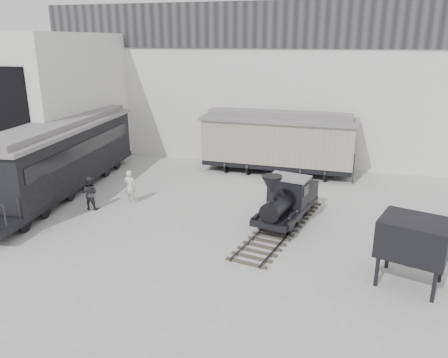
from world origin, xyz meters
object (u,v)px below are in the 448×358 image
(boxcar, at_px, (278,141))
(visitor_b, at_px, (90,193))
(locomotive, at_px, (286,203))
(passenger_coach, at_px, (63,155))
(visitor_a, at_px, (130,187))
(coal_hopper, at_px, (413,243))

(boxcar, height_order, visitor_b, boxcar)
(locomotive, xyz_separation_m, visitor_b, (-10.17, -0.81, -0.18))
(locomotive, bearing_deg, passenger_coach, -174.42)
(visitor_a, bearing_deg, visitor_b, 44.14)
(visitor_b, bearing_deg, coal_hopper, 162.01)
(locomotive, height_order, boxcar, boxcar)
(passenger_coach, height_order, visitor_a, passenger_coach)
(boxcar, height_order, passenger_coach, boxcar)
(boxcar, distance_m, coal_hopper, 14.50)
(boxcar, relative_size, passenger_coach, 0.69)
(locomotive, height_order, visitor_a, locomotive)
(locomotive, distance_m, coal_hopper, 6.70)
(boxcar, distance_m, passenger_coach, 13.48)
(passenger_coach, relative_size, visitor_b, 8.26)
(locomotive, relative_size, visitor_a, 4.52)
(boxcar, height_order, coal_hopper, boxcar)
(boxcar, bearing_deg, coal_hopper, -60.09)
(coal_hopper, bearing_deg, locomotive, 158.14)
(passenger_coach, distance_m, visitor_a, 4.89)
(boxcar, relative_size, visitor_a, 5.48)
(boxcar, xyz_separation_m, visitor_a, (-6.85, -7.90, -1.24))
(passenger_coach, bearing_deg, visitor_a, -15.74)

